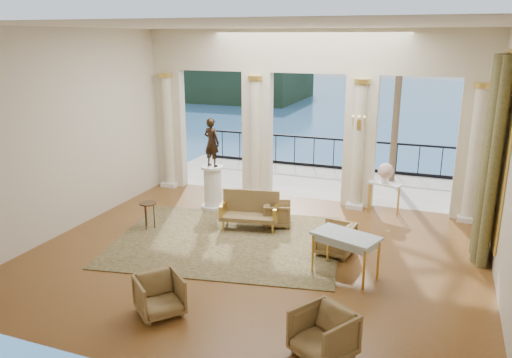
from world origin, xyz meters
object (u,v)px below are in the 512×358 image
at_px(armchair_c, 335,238).
at_px(armchair_d, 277,213).
at_px(statue, 212,142).
at_px(armchair_a, 159,294).
at_px(game_table, 346,239).
at_px(settee, 250,210).
at_px(pedestal, 213,188).
at_px(armchair_b, 323,332).
at_px(console_table, 384,188).
at_px(side_table, 148,206).

bearing_deg(armchair_c, armchair_d, -116.17).
distance_m(armchair_c, statue, 4.18).
relative_size(armchair_a, armchair_d, 1.12).
xyz_separation_m(armchair_d, game_table, (1.97, -1.94, 0.41)).
height_order(armchair_d, settee, settee).
distance_m(armchair_a, game_table, 3.49).
bearing_deg(pedestal, armchair_d, -17.42).
xyz_separation_m(armchair_b, console_table, (0.04, 6.35, 0.26)).
height_order(settee, console_table, settee).
xyz_separation_m(pedestal, side_table, (-0.76, -1.86, 0.01)).
bearing_deg(side_table, settee, 22.27).
distance_m(pedestal, console_table, 4.36).
xyz_separation_m(armchair_b, settee, (-2.72, 4.15, 0.05)).
bearing_deg(armchair_c, side_table, -80.07).
height_order(armchair_b, game_table, game_table).
relative_size(armchair_a, side_table, 1.12).
bearing_deg(statue, armchair_a, 121.14).
xyz_separation_m(armchair_d, settee, (-0.55, -0.35, 0.12)).
height_order(statue, console_table, statue).
relative_size(armchair_c, console_table, 0.82).
bearing_deg(console_table, settee, -123.28).
height_order(armchair_c, game_table, game_table).
distance_m(armchair_b, side_table, 5.88).
height_order(armchair_c, console_table, console_table).
bearing_deg(armchair_a, side_table, 75.84).
bearing_deg(statue, settee, 160.79).
distance_m(armchair_d, statue, 2.50).
height_order(armchair_a, console_table, console_table).
bearing_deg(game_table, side_table, -169.08).
xyz_separation_m(armchair_c, pedestal, (-3.56, 1.69, 0.18)).
bearing_deg(pedestal, armchair_c, -25.40).
relative_size(armchair_c, settee, 0.51).
bearing_deg(side_table, statue, 67.82).
bearing_deg(settee, armchair_b, -67.64).
height_order(game_table, pedestal, pedestal).
distance_m(armchair_d, settee, 0.66).
xyz_separation_m(settee, side_table, (-2.17, -0.89, 0.11)).
distance_m(armchair_b, console_table, 6.36).
relative_size(armchair_d, console_table, 0.73).
height_order(armchair_b, side_table, armchair_b).
bearing_deg(game_table, armchair_a, -116.88).
height_order(armchair_c, statue, statue).
distance_m(armchair_c, console_table, 3.00).
xyz_separation_m(settee, statue, (-1.41, 0.97, 1.31)).
height_order(statue, side_table, statue).
height_order(pedestal, console_table, pedestal).
relative_size(settee, pedestal, 1.25).
relative_size(pedestal, side_table, 1.76).
distance_m(armchair_b, armchair_c, 3.47).
bearing_deg(armchair_b, armchair_d, 147.35).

